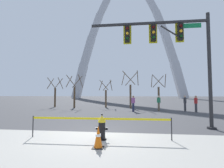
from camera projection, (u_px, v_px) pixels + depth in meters
name	position (u px, v px, depth m)	size (l,w,h in m)	color
ground_plane	(95.00, 134.00, 7.30)	(240.00, 240.00, 0.00)	#3D3D3F
fire_hydrant	(102.00, 127.00, 6.39)	(0.46, 0.48, 0.99)	black
caution_tape_barrier	(99.00, 123.00, 6.53)	(5.55, 0.15, 0.86)	#232326
traffic_cone_by_hydrant	(98.00, 137.00, 5.40)	(0.36, 0.36, 0.73)	black
traffic_signal_gantry	(174.00, 47.00, 8.80)	(6.42, 0.44, 6.00)	#232326
monument_arch	(128.00, 46.00, 67.22)	(45.77, 3.00, 49.50)	#B2B5BC
tree_far_left	(55.00, 94.00, 22.49)	(1.83, 1.84, 3.95)	brown
tree_left_mid	(74.00, 93.00, 21.30)	(1.92, 1.94, 4.17)	brown
tree_center_left	(106.00, 95.00, 21.88)	(1.67, 1.67, 3.59)	brown
tree_center_right	(130.00, 92.00, 20.50)	(2.10, 2.11, 4.57)	brown
tree_right_mid	(159.00, 93.00, 20.85)	(1.92, 1.94, 4.17)	brown
pedestrian_walking_left	(159.00, 103.00, 17.45)	(0.34, 0.39, 1.59)	brown
pedestrian_standing_center	(196.00, 104.00, 15.93)	(0.37, 0.39, 1.59)	#38383D
pedestrian_walking_right	(185.00, 103.00, 16.98)	(0.22, 0.34, 1.59)	#38383D
pedestrian_near_trees	(133.00, 103.00, 16.53)	(0.37, 0.25, 1.59)	#232847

